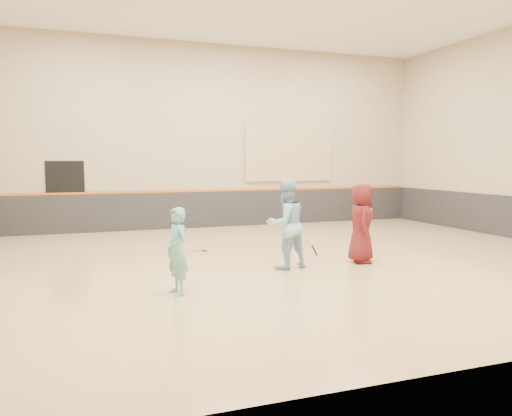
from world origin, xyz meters
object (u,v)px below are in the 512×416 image
object	(u,v)px
young_man	(361,223)
spare_racket	(199,249)
instructor	(286,224)
girl	(177,251)

from	to	relation	value
young_man	spare_racket	bearing A→B (deg)	73.13
young_man	spare_racket	xyz separation A→B (m)	(-3.00, 2.54, -0.81)
instructor	young_man	size ratio (longest dim) A/B	1.07
instructor	girl	bearing A→B (deg)	14.26
young_man	spare_racket	world-z (taller)	young_man
girl	spare_racket	bearing A→B (deg)	149.92
girl	instructor	bearing A→B (deg)	104.53
instructor	spare_racket	distance (m)	2.96
instructor	young_man	distance (m)	1.77
girl	instructor	world-z (taller)	instructor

